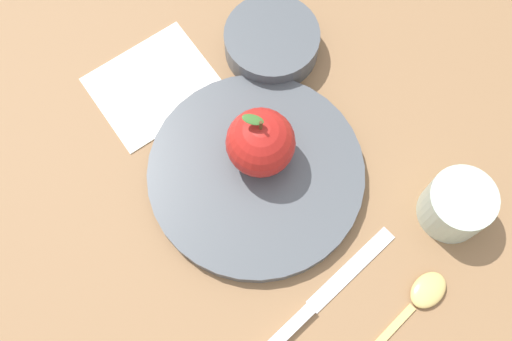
{
  "coord_description": "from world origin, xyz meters",
  "views": [
    {
      "loc": [
        -0.1,
        0.19,
        0.69
      ],
      "look_at": [
        0.03,
        -0.02,
        0.02
      ],
      "focal_mm": 41.82,
      "sensor_mm": 36.0,
      "label": 1
    }
  ],
  "objects_px": {
    "cup": "(458,204)",
    "apple": "(261,143)",
    "linen_napkin": "(154,85)",
    "side_bowl": "(272,40)",
    "knife": "(311,308)",
    "spoon": "(417,302)",
    "dinner_plate": "(256,173)"
  },
  "relations": [
    {
      "from": "knife",
      "to": "spoon",
      "type": "bearing_deg",
      "value": -146.12
    },
    {
      "from": "cup",
      "to": "apple",
      "type": "bearing_deg",
      "value": 14.89
    },
    {
      "from": "side_bowl",
      "to": "cup",
      "type": "bearing_deg",
      "value": 164.48
    },
    {
      "from": "side_bowl",
      "to": "linen_napkin",
      "type": "xyz_separation_m",
      "value": [
        0.1,
        0.12,
        -0.02
      ]
    },
    {
      "from": "side_bowl",
      "to": "knife",
      "type": "distance_m",
      "value": 0.34
    },
    {
      "from": "side_bowl",
      "to": "cup",
      "type": "xyz_separation_m",
      "value": [
        -0.3,
        0.08,
        0.01
      ]
    },
    {
      "from": "side_bowl",
      "to": "spoon",
      "type": "distance_m",
      "value": 0.37
    },
    {
      "from": "apple",
      "to": "linen_napkin",
      "type": "xyz_separation_m",
      "value": [
        0.17,
        -0.02,
        -0.06
      ]
    },
    {
      "from": "side_bowl",
      "to": "spoon",
      "type": "relative_size",
      "value": 0.73
    },
    {
      "from": "dinner_plate",
      "to": "cup",
      "type": "distance_m",
      "value": 0.24
    },
    {
      "from": "apple",
      "to": "linen_napkin",
      "type": "relative_size",
      "value": 0.64
    },
    {
      "from": "side_bowl",
      "to": "linen_napkin",
      "type": "relative_size",
      "value": 0.82
    },
    {
      "from": "apple",
      "to": "linen_napkin",
      "type": "height_order",
      "value": "apple"
    },
    {
      "from": "apple",
      "to": "spoon",
      "type": "distance_m",
      "value": 0.25
    },
    {
      "from": "dinner_plate",
      "to": "spoon",
      "type": "xyz_separation_m",
      "value": [
        -0.23,
        0.04,
        -0.01
      ]
    },
    {
      "from": "apple",
      "to": "side_bowl",
      "type": "relative_size",
      "value": 0.79
    },
    {
      "from": "apple",
      "to": "spoon",
      "type": "relative_size",
      "value": 0.57
    },
    {
      "from": "knife",
      "to": "side_bowl",
      "type": "bearing_deg",
      "value": -51.65
    },
    {
      "from": "side_bowl",
      "to": "spoon",
      "type": "bearing_deg",
      "value": 147.23
    },
    {
      "from": "apple",
      "to": "knife",
      "type": "bearing_deg",
      "value": 138.98
    },
    {
      "from": "knife",
      "to": "spoon",
      "type": "relative_size",
      "value": 1.27
    },
    {
      "from": "dinner_plate",
      "to": "apple",
      "type": "bearing_deg",
      "value": -73.59
    },
    {
      "from": "dinner_plate",
      "to": "cup",
      "type": "relative_size",
      "value": 3.38
    },
    {
      "from": "dinner_plate",
      "to": "spoon",
      "type": "bearing_deg",
      "value": 171.07
    },
    {
      "from": "apple",
      "to": "cup",
      "type": "bearing_deg",
      "value": -165.11
    },
    {
      "from": "cup",
      "to": "linen_napkin",
      "type": "distance_m",
      "value": 0.4
    },
    {
      "from": "side_bowl",
      "to": "knife",
      "type": "height_order",
      "value": "side_bowl"
    },
    {
      "from": "apple",
      "to": "side_bowl",
      "type": "xyz_separation_m",
      "value": [
        0.07,
        -0.14,
        -0.04
      ]
    },
    {
      "from": "apple",
      "to": "spoon",
      "type": "bearing_deg",
      "value": 166.78
    },
    {
      "from": "side_bowl",
      "to": "knife",
      "type": "relative_size",
      "value": 0.57
    },
    {
      "from": "side_bowl",
      "to": "linen_napkin",
      "type": "distance_m",
      "value": 0.16
    },
    {
      "from": "cup",
      "to": "linen_napkin",
      "type": "height_order",
      "value": "cup"
    }
  ]
}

